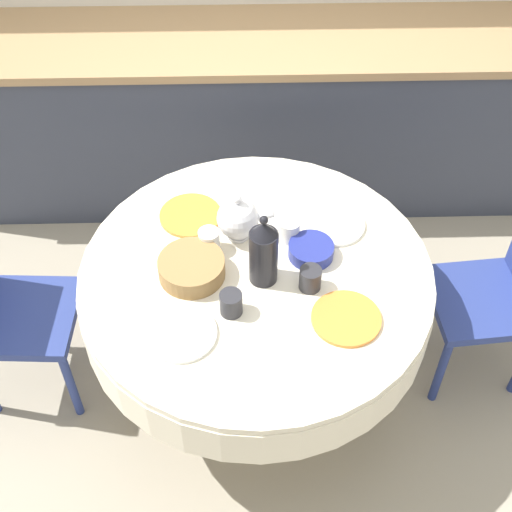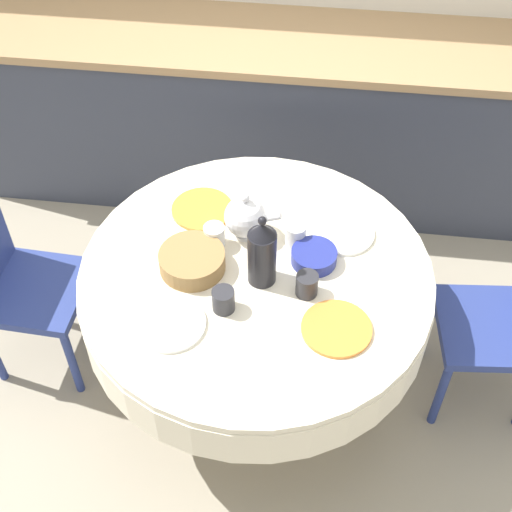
# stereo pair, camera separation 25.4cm
# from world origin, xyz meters

# --- Properties ---
(ground_plane) EXTENTS (12.00, 12.00, 0.00)m
(ground_plane) POSITION_xyz_m (0.00, 0.00, 0.00)
(ground_plane) COLOR #9E937F
(kitchen_counter) EXTENTS (3.24, 0.64, 0.91)m
(kitchen_counter) POSITION_xyz_m (0.00, 1.30, 0.46)
(kitchen_counter) COLOR #383D4C
(kitchen_counter) RESTS_ON ground_plane
(dining_table) EXTENTS (1.31, 1.31, 0.73)m
(dining_table) POSITION_xyz_m (0.00, 0.00, 0.60)
(dining_table) COLOR tan
(dining_table) RESTS_ON ground_plane
(chair_left) EXTENTS (0.43, 0.43, 0.86)m
(chair_left) POSITION_xyz_m (0.99, 0.09, 0.48)
(chair_left) COLOR navy
(chair_left) RESTS_ON ground_plane
(chair_right) EXTENTS (0.42, 0.42, 0.86)m
(chair_right) POSITION_xyz_m (-0.99, 0.05, 0.48)
(chair_right) COLOR navy
(chair_right) RESTS_ON ground_plane
(plate_near_left) EXTENTS (0.24, 0.24, 0.01)m
(plate_near_left) POSITION_xyz_m (-0.26, -0.28, 0.73)
(plate_near_left) COLOR white
(plate_near_left) RESTS_ON dining_table
(cup_near_left) EXTENTS (0.08, 0.08, 0.09)m
(cup_near_left) POSITION_xyz_m (-0.09, -0.19, 0.77)
(cup_near_left) COLOR #28282D
(cup_near_left) RESTS_ON dining_table
(plate_near_right) EXTENTS (0.24, 0.24, 0.01)m
(plate_near_right) POSITION_xyz_m (0.30, -0.23, 0.73)
(plate_near_right) COLOR orange
(plate_near_right) RESTS_ON dining_table
(cup_near_right) EXTENTS (0.08, 0.08, 0.09)m
(cup_near_right) POSITION_xyz_m (0.19, -0.08, 0.77)
(cup_near_right) COLOR #28282D
(cup_near_right) RESTS_ON dining_table
(plate_far_left) EXTENTS (0.24, 0.24, 0.01)m
(plate_far_left) POSITION_xyz_m (-0.25, 0.29, 0.73)
(plate_far_left) COLOR orange
(plate_far_left) RESTS_ON dining_table
(cup_far_left) EXTENTS (0.08, 0.08, 0.09)m
(cup_far_left) POSITION_xyz_m (-0.17, 0.12, 0.77)
(cup_far_left) COLOR white
(cup_far_left) RESTS_ON dining_table
(plate_far_right) EXTENTS (0.24, 0.24, 0.01)m
(plate_far_right) POSITION_xyz_m (0.31, 0.23, 0.73)
(plate_far_right) COLOR white
(plate_far_right) RESTS_ON dining_table
(cup_far_right) EXTENTS (0.08, 0.08, 0.09)m
(cup_far_right) POSITION_xyz_m (0.13, 0.16, 0.77)
(cup_far_right) COLOR white
(cup_far_right) RESTS_ON dining_table
(coffee_carafe) EXTENTS (0.10, 0.10, 0.31)m
(coffee_carafe) POSITION_xyz_m (0.03, -0.03, 0.86)
(coffee_carafe) COLOR black
(coffee_carafe) RESTS_ON dining_table
(teapot) EXTENTS (0.22, 0.16, 0.21)m
(teapot) POSITION_xyz_m (-0.06, 0.18, 0.82)
(teapot) COLOR white
(teapot) RESTS_ON dining_table
(bread_basket) EXTENTS (0.24, 0.24, 0.07)m
(bread_basket) POSITION_xyz_m (-0.23, -0.01, 0.76)
(bread_basket) COLOR olive
(bread_basket) RESTS_ON dining_table
(fruit_bowl) EXTENTS (0.17, 0.17, 0.05)m
(fruit_bowl) POSITION_xyz_m (0.21, 0.07, 0.75)
(fruit_bowl) COLOR navy
(fruit_bowl) RESTS_ON dining_table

